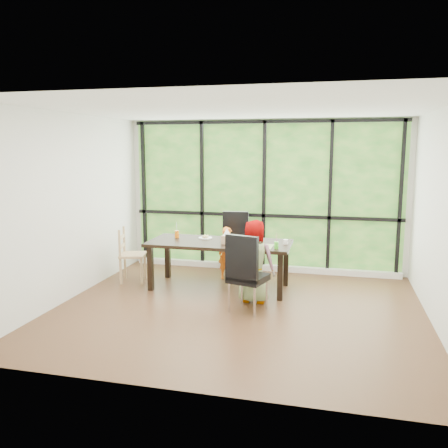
# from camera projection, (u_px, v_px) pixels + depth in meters

# --- Properties ---
(ground) EXTENTS (5.00, 5.00, 0.00)m
(ground) POSITION_uv_depth(u_px,v_px,m) (238.00, 309.00, 6.39)
(ground) COLOR black
(ground) RESTS_ON ground
(back_wall) EXTENTS (5.00, 0.00, 5.00)m
(back_wall) POSITION_uv_depth(u_px,v_px,m) (264.00, 196.00, 8.33)
(back_wall) COLOR silver
(back_wall) RESTS_ON ground
(foliage_backdrop) EXTENTS (4.80, 0.02, 2.65)m
(foliage_backdrop) POSITION_uv_depth(u_px,v_px,m) (264.00, 196.00, 8.31)
(foliage_backdrop) COLOR #214D1B
(foliage_backdrop) RESTS_ON back_wall
(window_mullions) EXTENTS (4.80, 0.06, 2.65)m
(window_mullions) POSITION_uv_depth(u_px,v_px,m) (264.00, 196.00, 8.27)
(window_mullions) COLOR black
(window_mullions) RESTS_ON back_wall
(window_sill) EXTENTS (4.80, 0.12, 0.10)m
(window_sill) POSITION_uv_depth(u_px,v_px,m) (263.00, 267.00, 8.45)
(window_sill) COLOR silver
(window_sill) RESTS_ON ground
(dining_table) EXTENTS (2.23, 0.99, 0.75)m
(dining_table) POSITION_uv_depth(u_px,v_px,m) (219.00, 265.00, 7.32)
(dining_table) COLOR black
(dining_table) RESTS_ON ground
(chair_window_leather) EXTENTS (0.52, 0.52, 1.08)m
(chair_window_leather) POSITION_uv_depth(u_px,v_px,m) (235.00, 243.00, 8.16)
(chair_window_leather) COLOR black
(chair_window_leather) RESTS_ON ground
(chair_interior_leather) EXTENTS (0.57, 0.57, 1.08)m
(chair_interior_leather) POSITION_uv_depth(u_px,v_px,m) (248.00, 272.00, 6.26)
(chair_interior_leather) COLOR black
(chair_interior_leather) RESTS_ON ground
(chair_end_beech) EXTENTS (0.49, 0.51, 0.90)m
(chair_end_beech) POSITION_uv_depth(u_px,v_px,m) (133.00, 255.00, 7.68)
(chair_end_beech) COLOR tan
(chair_end_beech) RESTS_ON ground
(child_toddler) EXTENTS (0.38, 0.32, 0.89)m
(child_toddler) POSITION_uv_depth(u_px,v_px,m) (228.00, 253.00, 7.86)
(child_toddler) COLOR orange
(child_toddler) RESTS_ON ground
(child_older) EXTENTS (0.61, 0.41, 1.20)m
(child_older) POSITION_uv_depth(u_px,v_px,m) (254.00, 261.00, 6.62)
(child_older) COLOR slate
(child_older) RESTS_ON ground
(placemat) EXTENTS (0.51, 0.37, 0.01)m
(placemat) POSITION_uv_depth(u_px,v_px,m) (256.00, 246.00, 6.91)
(placemat) COLOR tan
(placemat) RESTS_ON dining_table
(plate_far) EXTENTS (0.22, 0.22, 0.01)m
(plate_far) POSITION_uv_depth(u_px,v_px,m) (205.00, 238.00, 7.53)
(plate_far) COLOR white
(plate_far) RESTS_ON dining_table
(plate_near) EXTENTS (0.24, 0.24, 0.01)m
(plate_near) POSITION_uv_depth(u_px,v_px,m) (254.00, 246.00, 6.90)
(plate_near) COLOR white
(plate_near) RESTS_ON dining_table
(orange_cup) EXTENTS (0.07, 0.07, 0.11)m
(orange_cup) POSITION_uv_depth(u_px,v_px,m) (177.00, 234.00, 7.58)
(orange_cup) COLOR orange
(orange_cup) RESTS_ON dining_table
(green_cup) EXTENTS (0.07, 0.07, 0.10)m
(green_cup) POSITION_uv_depth(u_px,v_px,m) (276.00, 245.00, 6.75)
(green_cup) COLOR #4DD931
(green_cup) RESTS_ON dining_table
(white_mug) EXTENTS (0.07, 0.07, 0.07)m
(white_mug) POSITION_uv_depth(u_px,v_px,m) (286.00, 242.00, 7.06)
(white_mug) COLOR white
(white_mug) RESTS_ON dining_table
(tissue_box) EXTENTS (0.15, 0.15, 0.13)m
(tissue_box) POSITION_uv_depth(u_px,v_px,m) (227.00, 239.00, 7.10)
(tissue_box) COLOR tan
(tissue_box) RESTS_ON dining_table
(crepe_rolls_far) EXTENTS (0.10, 0.12, 0.04)m
(crepe_rolls_far) POSITION_uv_depth(u_px,v_px,m) (205.00, 236.00, 7.52)
(crepe_rolls_far) COLOR tan
(crepe_rolls_far) RESTS_ON plate_far
(crepe_rolls_near) EXTENTS (0.10, 0.12, 0.04)m
(crepe_rolls_near) POSITION_uv_depth(u_px,v_px,m) (254.00, 244.00, 6.89)
(crepe_rolls_near) COLOR tan
(crepe_rolls_near) RESTS_ON plate_near
(straw_white) EXTENTS (0.01, 0.04, 0.20)m
(straw_white) POSITION_uv_depth(u_px,v_px,m) (177.00, 228.00, 7.56)
(straw_white) COLOR white
(straw_white) RESTS_ON orange_cup
(straw_pink) EXTENTS (0.01, 0.04, 0.20)m
(straw_pink) POSITION_uv_depth(u_px,v_px,m) (276.00, 239.00, 6.73)
(straw_pink) COLOR pink
(straw_pink) RESTS_ON green_cup
(tissue) EXTENTS (0.12, 0.12, 0.11)m
(tissue) POSITION_uv_depth(u_px,v_px,m) (227.00, 232.00, 7.08)
(tissue) COLOR white
(tissue) RESTS_ON tissue_box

